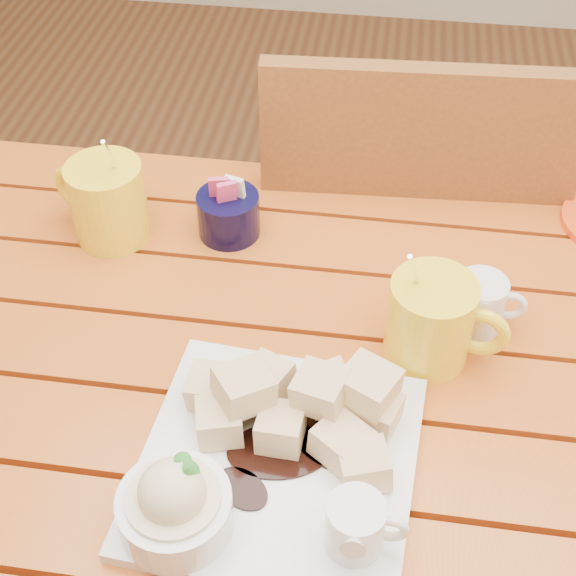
% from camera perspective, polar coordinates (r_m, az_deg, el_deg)
% --- Properties ---
extents(table, '(1.20, 0.79, 0.75)m').
position_cam_1_polar(table, '(1.02, 0.20, -9.53)').
color(table, '#AD4016').
rests_on(table, ground).
extents(dessert_plate, '(0.30, 0.30, 0.11)m').
position_cam_1_polar(dessert_plate, '(0.82, -1.85, -12.20)').
color(dessert_plate, white).
rests_on(dessert_plate, table).
extents(coffee_mug_left, '(0.14, 0.10, 0.17)m').
position_cam_1_polar(coffee_mug_left, '(1.10, -12.79, 6.12)').
color(coffee_mug_left, yellow).
rests_on(coffee_mug_left, table).
extents(coffee_mug_right, '(0.14, 0.10, 0.17)m').
position_cam_1_polar(coffee_mug_right, '(0.93, 10.25, -2.30)').
color(coffee_mug_right, yellow).
rests_on(coffee_mug_right, table).
extents(cream_pitcher, '(0.09, 0.07, 0.07)m').
position_cam_1_polar(cream_pitcher, '(0.98, 13.54, -1.09)').
color(cream_pitcher, white).
rests_on(cream_pitcher, table).
extents(sugar_caddy, '(0.08, 0.08, 0.09)m').
position_cam_1_polar(sugar_caddy, '(1.09, -4.26, 5.31)').
color(sugar_caddy, black).
rests_on(sugar_caddy, table).
extents(chair_far, '(0.47, 0.47, 0.95)m').
position_cam_1_polar(chair_far, '(1.43, 7.88, 2.66)').
color(chair_far, brown).
rests_on(chair_far, ground).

